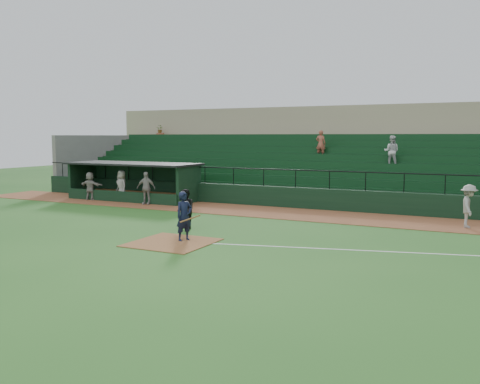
% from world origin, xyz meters
% --- Properties ---
extents(ground, '(90.00, 90.00, 0.00)m').
position_xyz_m(ground, '(0.00, 0.00, 0.00)').
color(ground, '#255A1D').
rests_on(ground, ground).
extents(warning_track, '(40.00, 4.00, 0.03)m').
position_xyz_m(warning_track, '(0.00, 8.00, 0.01)').
color(warning_track, brown).
rests_on(warning_track, ground).
extents(home_plate_dirt, '(3.00, 3.00, 0.03)m').
position_xyz_m(home_plate_dirt, '(0.00, -1.00, 0.01)').
color(home_plate_dirt, brown).
rests_on(home_plate_dirt, ground).
extents(foul_line, '(17.49, 4.44, 0.01)m').
position_xyz_m(foul_line, '(8.00, 1.20, 0.01)').
color(foul_line, white).
rests_on(foul_line, ground).
extents(stadium_structure, '(38.00, 13.08, 6.40)m').
position_xyz_m(stadium_structure, '(0.00, 16.46, 2.30)').
color(stadium_structure, black).
rests_on(stadium_structure, ground).
extents(dugout, '(8.90, 3.20, 2.42)m').
position_xyz_m(dugout, '(-9.75, 9.56, 1.33)').
color(dugout, black).
rests_on(dugout, ground).
extents(batter_at_plate, '(1.15, 0.85, 1.97)m').
position_xyz_m(batter_at_plate, '(0.23, -0.46, 0.98)').
color(batter_at_plate, black).
rests_on(batter_at_plate, ground).
extents(umpire, '(1.10, 1.02, 1.80)m').
position_xyz_m(umpire, '(-1.10, 1.75, 0.90)').
color(umpire, black).
rests_on(umpire, ground).
extents(runner, '(0.83, 1.32, 1.96)m').
position_xyz_m(runner, '(10.21, 7.52, 1.01)').
color(runner, '#9F9B95').
rests_on(runner, warning_track).
extents(dugout_player_a, '(1.24, 0.78, 1.97)m').
position_xyz_m(dugout_player_a, '(-7.60, 7.58, 1.01)').
color(dugout_player_a, '#9D9793').
rests_on(dugout_player_a, warning_track).
extents(dugout_player_b, '(1.12, 0.95, 1.96)m').
position_xyz_m(dugout_player_b, '(-9.89, 8.13, 1.01)').
color(dugout_player_b, '#A49D99').
rests_on(dugout_player_b, warning_track).
extents(dugout_player_c, '(1.69, 0.60, 1.80)m').
position_xyz_m(dugout_player_c, '(-12.11, 7.71, 0.93)').
color(dugout_player_c, '#A09B96').
rests_on(dugout_player_c, warning_track).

